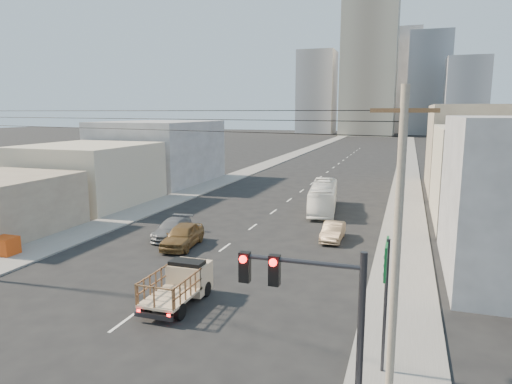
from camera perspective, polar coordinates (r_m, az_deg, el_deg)
The scene contains 23 objects.
ground at distance 20.52m, azimuth -19.66°, elevation -17.45°, with size 420.00×420.00×0.00m, color black.
sidewalk_left at distance 87.80m, azimuth 2.87°, elevation 4.01°, with size 3.50×180.00×0.12m, color slate.
sidewalk_right at distance 84.62m, azimuth 18.41°, elevation 3.28°, with size 3.50×180.00×0.12m, color slate.
lane_dashes at distance 68.75m, azimuth 8.51°, elevation 2.19°, with size 0.15×104.00×0.01m.
flatbed_pickup at distance 22.90m, azimuth -9.55°, elevation -11.03°, with size 1.95×4.41×1.90m.
city_bus at distance 43.30m, azimuth 8.41°, elevation -0.61°, with size 2.26×9.66×2.69m, color white.
sedan_brown at distance 32.08m, azimuth -9.15°, elevation -5.40°, with size 1.89×4.70×1.60m, color brown.
sedan_tan at distance 33.79m, azimuth 9.60°, elevation -4.89°, with size 1.37×3.94×1.30m, color #927455.
sedan_grey at distance 34.50m, azimuth -10.43°, elevation -4.55°, with size 1.91×4.70×1.36m, color slate.
traffic_signal at distance 11.96m, azimuth 7.87°, elevation -15.80°, with size 3.23×0.35×6.00m.
green_sign at distance 16.58m, azimuth 15.92°, elevation -9.85°, with size 0.18×1.60×5.00m.
utility_pole at distance 13.74m, azimuth 17.13°, elevation -7.73°, with size 1.80×0.24×10.00m.
overhead_wires at distance 19.48m, azimuth -18.50°, elevation 8.63°, with size 23.01×5.02×0.72m.
crate_stack at distance 34.06m, azimuth -29.07°, elevation -5.85°, with size 1.80×1.20×1.14m.
bldg_right_mid at distance 43.17m, azimuth 28.77°, elevation 1.78°, with size 11.00×14.00×8.00m, color #BBB097.
bldg_right_far at distance 58.87m, azimuth 26.63°, elevation 4.82°, with size 12.00×16.00×10.00m, color gray.
bldg_left_mid at distance 49.31m, azimuth -20.22°, elevation 2.12°, with size 11.00×12.00×6.00m, color #BBB097.
bldg_left_far at distance 61.80m, azimuth -11.96°, elevation 4.93°, with size 12.00×16.00×8.00m, color gray.
high_rise_tower at distance 185.94m, azimuth 14.05°, elevation 16.16°, with size 20.00×20.00×60.00m, color gray.
midrise_ne at distance 199.51m, azimuth 20.73°, elevation 12.50°, with size 16.00×16.00×40.00m, color gray.
midrise_nw at distance 197.89m, azimuth 7.61°, elevation 12.20°, with size 15.00×15.00×34.00m, color gray.
midrise_back at distance 214.57m, azimuth 17.34°, elevation 13.00°, with size 18.00×18.00×44.00m, color gray.
midrise_east at distance 180.12m, azimuth 24.72°, elevation 10.65°, with size 14.00×14.00×28.00m, color gray.
Camera 1 is at (11.64, -14.12, 9.28)m, focal length 32.00 mm.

